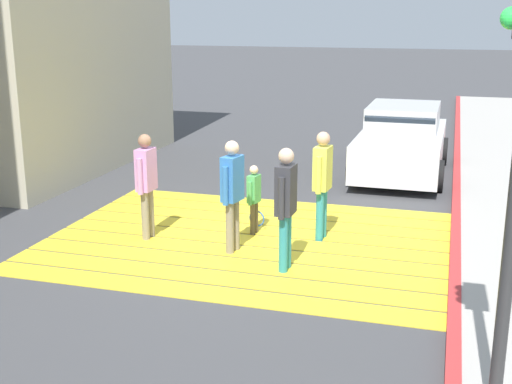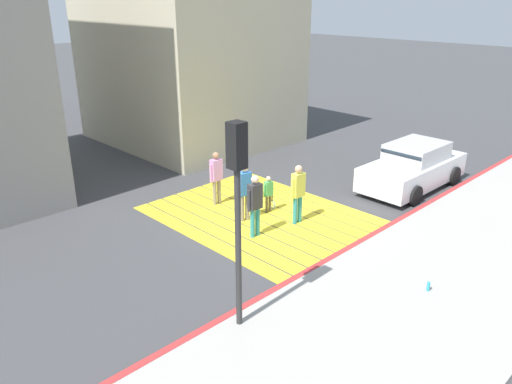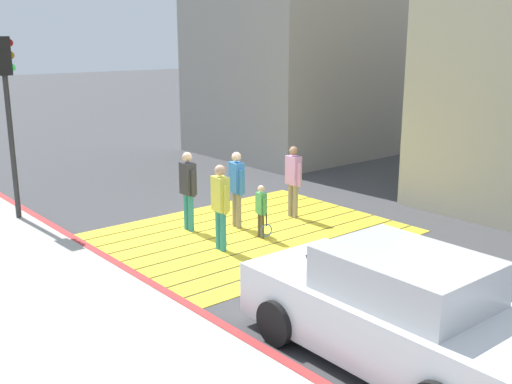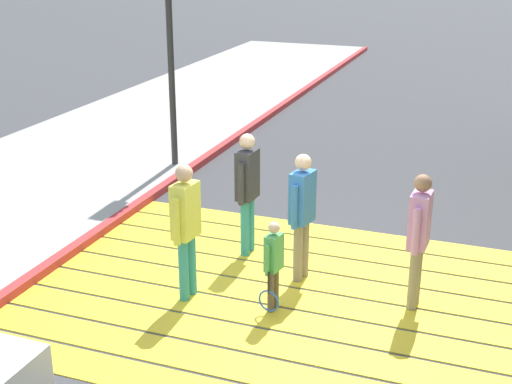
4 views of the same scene
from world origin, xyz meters
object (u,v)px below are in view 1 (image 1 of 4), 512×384
object	(u,v)px
car_parked_near_curb	(402,142)
pedestrian_adult_side	(232,188)
pedestrian_adult_lead	(146,179)
pedestrian_child_with_racket	(254,196)
pedestrian_teen_behind	(322,178)
pedestrian_adult_trailing	(286,200)

from	to	relation	value
car_parked_near_curb	pedestrian_adult_side	world-z (taller)	pedestrian_adult_side
pedestrian_adult_lead	pedestrian_child_with_racket	distance (m)	1.79
pedestrian_adult_lead	pedestrian_adult_side	xyz separation A→B (m)	(-1.53, 0.23, 0.01)
pedestrian_adult_lead	pedestrian_child_with_racket	bearing A→B (deg)	-156.07
pedestrian_child_with_racket	pedestrian_teen_behind	bearing A→B (deg)	-177.43
pedestrian_adult_lead	pedestrian_adult_trailing	xyz separation A→B (m)	(-2.49, 0.74, 0.03)
pedestrian_adult_lead	pedestrian_adult_side	distance (m)	1.55
car_parked_near_curb	pedestrian_adult_lead	distance (m)	6.81
pedestrian_adult_lead	pedestrian_adult_trailing	size ratio (longest dim) A/B	0.97
car_parked_near_curb	pedestrian_adult_trailing	bearing A→B (deg)	80.37
pedestrian_adult_side	pedestrian_child_with_racket	world-z (taller)	pedestrian_adult_side
pedestrian_adult_side	pedestrian_child_with_racket	size ratio (longest dim) A/B	1.49
pedestrian_adult_lead	pedestrian_teen_behind	world-z (taller)	pedestrian_teen_behind
pedestrian_adult_lead	pedestrian_adult_trailing	bearing A→B (deg)	163.39
pedestrian_teen_behind	pedestrian_adult_side	bearing A→B (deg)	39.67
pedestrian_adult_lead	pedestrian_teen_behind	xyz separation A→B (m)	(-2.73, -0.76, 0.03)
pedestrian_adult_side	pedestrian_teen_behind	distance (m)	1.55
pedestrian_adult_trailing	pedestrian_adult_side	size ratio (longest dim) A/B	1.02
pedestrian_teen_behind	pedestrian_adult_lead	bearing A→B (deg)	15.62
car_parked_near_curb	pedestrian_child_with_racket	size ratio (longest dim) A/B	3.67
pedestrian_adult_side	pedestrian_teen_behind	size ratio (longest dim) A/B	0.98
pedestrian_adult_lead	pedestrian_child_with_racket	world-z (taller)	pedestrian_adult_lead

